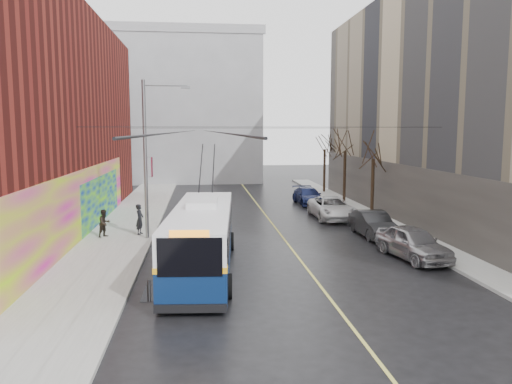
% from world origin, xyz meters
% --- Properties ---
extents(ground, '(140.00, 140.00, 0.00)m').
position_xyz_m(ground, '(0.00, 0.00, 0.00)').
color(ground, black).
rests_on(ground, ground).
extents(sidewalk_left, '(4.00, 60.00, 0.15)m').
position_xyz_m(sidewalk_left, '(-8.00, 12.00, 0.07)').
color(sidewalk_left, gray).
rests_on(sidewalk_left, ground).
extents(sidewalk_right, '(2.00, 60.00, 0.15)m').
position_xyz_m(sidewalk_right, '(9.00, 12.00, 0.07)').
color(sidewalk_right, gray).
rests_on(sidewalk_right, ground).
extents(lane_line, '(0.12, 50.00, 0.01)m').
position_xyz_m(lane_line, '(1.50, 14.00, 0.00)').
color(lane_line, '#BFB74C').
rests_on(lane_line, ground).
extents(building_right, '(14.06, 36.00, 16.00)m').
position_xyz_m(building_right, '(16.99, 14.00, 7.99)').
color(building_right, tan).
rests_on(building_right, ground).
extents(building_far, '(20.50, 12.10, 18.00)m').
position_xyz_m(building_far, '(-6.00, 44.99, 9.02)').
color(building_far, gray).
rests_on(building_far, ground).
extents(streetlight_pole, '(2.65, 0.60, 9.00)m').
position_xyz_m(streetlight_pole, '(-6.14, 10.00, 4.85)').
color(streetlight_pole, slate).
rests_on(streetlight_pole, ground).
extents(catenary_wires, '(18.00, 60.00, 0.22)m').
position_xyz_m(catenary_wires, '(-2.54, 14.77, 6.25)').
color(catenary_wires, black).
extents(tree_near, '(3.20, 3.20, 6.40)m').
position_xyz_m(tree_near, '(9.00, 16.00, 4.98)').
color(tree_near, black).
rests_on(tree_near, ground).
extents(tree_mid, '(3.20, 3.20, 6.68)m').
position_xyz_m(tree_mid, '(9.00, 23.00, 5.25)').
color(tree_mid, black).
rests_on(tree_mid, ground).
extents(tree_far, '(3.20, 3.20, 6.57)m').
position_xyz_m(tree_far, '(9.00, 30.00, 5.14)').
color(tree_far, black).
rests_on(tree_far, ground).
extents(puddle, '(2.07, 2.77, 0.01)m').
position_xyz_m(puddle, '(-4.48, 0.94, 0.00)').
color(puddle, black).
rests_on(puddle, ground).
extents(pigeons_flying, '(2.53, 4.60, 2.43)m').
position_xyz_m(pigeons_flying, '(-2.67, 10.40, 7.13)').
color(pigeons_flying, slate).
extents(trolleybus, '(3.36, 11.73, 5.50)m').
position_xyz_m(trolleybus, '(-3.21, 3.53, 1.53)').
color(trolleybus, '#081B42').
rests_on(trolleybus, ground).
extents(parked_car_a, '(2.66, 4.97, 1.61)m').
position_xyz_m(parked_car_a, '(7.00, 4.43, 0.80)').
color(parked_car_a, '#9C9BA0').
rests_on(parked_car_a, ground).
extents(parked_car_b, '(1.74, 4.62, 1.51)m').
position_xyz_m(parked_car_b, '(6.82, 9.58, 0.75)').
color(parked_car_b, '#232325').
rests_on(parked_car_b, ground).
extents(parked_car_c, '(2.58, 5.57, 1.55)m').
position_xyz_m(parked_car_c, '(5.98, 15.73, 0.77)').
color(parked_car_c, silver).
rests_on(parked_car_c, ground).
extents(parked_car_d, '(2.19, 4.91, 1.40)m').
position_xyz_m(parked_car_d, '(5.80, 22.71, 0.70)').
color(parked_car_d, '#161F4E').
rests_on(parked_car_d, ground).
extents(following_car, '(1.84, 4.27, 1.44)m').
position_xyz_m(following_car, '(-2.29, 18.78, 0.72)').
color(following_car, '#A7A7AC').
rests_on(following_car, ground).
extents(pedestrian_a, '(0.56, 0.73, 1.78)m').
position_xyz_m(pedestrian_a, '(-6.84, 11.10, 1.04)').
color(pedestrian_a, black).
rests_on(pedestrian_a, sidewalk_left).
extents(pedestrian_b, '(0.96, 0.98, 1.59)m').
position_xyz_m(pedestrian_b, '(-8.76, 10.56, 0.95)').
color(pedestrian_b, black).
rests_on(pedestrian_b, sidewalk_left).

